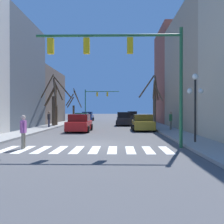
{
  "coord_description": "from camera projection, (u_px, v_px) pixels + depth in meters",
  "views": [
    {
      "loc": [
        1.65,
        -15.15,
        2.02
      ],
      "look_at": [
        0.5,
        31.47,
        1.64
      ],
      "focal_mm": 42.0,
      "sensor_mm": 36.0,
      "label": 1
    }
  ],
  "objects": [
    {
      "name": "ground_plane",
      "position": [
        90.0,
        145.0,
        15.2
      ],
      "size": [
        240.0,
        240.0,
        0.0
      ],
      "primitive_type": "plane",
      "color": "#4C4C4F"
    },
    {
      "name": "sidewalk_right",
      "position": [
        200.0,
        144.0,
        15.04
      ],
      "size": [
        2.28,
        90.0,
        0.15
      ],
      "color": "gray",
      "rests_on": "ground_plane"
    },
    {
      "name": "building_row_right",
      "position": [
        207.0,
        68.0,
        26.17
      ],
      "size": [
        6.0,
        33.8,
        13.52
      ],
      "color": "#BCB299",
      "rests_on": "ground_plane"
    },
    {
      "name": "crosswalk_stripes",
      "position": [
        86.0,
        150.0,
        13.22
      ],
      "size": [
        8.55,
        2.6,
        0.01
      ],
      "color": "white",
      "rests_on": "ground_plane"
    },
    {
      "name": "traffic_signal_near",
      "position": [
        126.0,
        58.0,
        13.94
      ],
      "size": [
        7.83,
        0.28,
        6.39
      ],
      "color": "#236038",
      "rests_on": "ground_plane"
    },
    {
      "name": "traffic_signal_far",
      "position": [
        95.0,
        98.0,
        52.23
      ],
      "size": [
        6.88,
        0.28,
        6.08
      ],
      "color": "#236038",
      "rests_on": "ground_plane"
    },
    {
      "name": "street_lamp_right_corner",
      "position": [
        195.0,
        93.0,
        15.24
      ],
      "size": [
        0.95,
        0.36,
        3.98
      ],
      "color": "black",
      "rests_on": "sidewalk_right"
    },
    {
      "name": "car_parked_right_far",
      "position": [
        143.0,
        123.0,
        25.77
      ],
      "size": [
        2.15,
        4.78,
        1.58
      ],
      "rotation": [
        0.0,
        0.0,
        1.57
      ],
      "color": "#A38423",
      "rests_on": "ground_plane"
    },
    {
      "name": "car_parked_right_mid",
      "position": [
        82.0,
        118.0,
        40.41
      ],
      "size": [
        2.2,
        4.41,
        1.55
      ],
      "rotation": [
        0.0,
        0.0,
        1.57
      ],
      "color": "#236B38",
      "rests_on": "ground_plane"
    },
    {
      "name": "car_at_intersection",
      "position": [
        132.0,
        117.0,
        46.93
      ],
      "size": [
        2.02,
        4.18,
        1.77
      ],
      "rotation": [
        0.0,
        0.0,
        1.57
      ],
      "color": "black",
      "rests_on": "ground_plane"
    },
    {
      "name": "car_parked_right_near",
      "position": [
        124.0,
        119.0,
        33.78
      ],
      "size": [
        2.04,
        4.16,
        1.74
      ],
      "rotation": [
        0.0,
        0.0,
        1.57
      ],
      "color": "black",
      "rests_on": "ground_plane"
    },
    {
      "name": "car_driving_toward_lane",
      "position": [
        80.0,
        123.0,
        24.43
      ],
      "size": [
        2.17,
        4.58,
        1.62
      ],
      "rotation": [
        0.0,
        0.0,
        -1.57
      ],
      "color": "red",
      "rests_on": "ground_plane"
    },
    {
      "name": "car_driving_away_lane",
      "position": [
        88.0,
        117.0,
        47.98
      ],
      "size": [
        2.15,
        4.19,
        1.67
      ],
      "rotation": [
        0.0,
        0.0,
        1.57
      ],
      "color": "navy",
      "rests_on": "ground_plane"
    },
    {
      "name": "pedestrian_crossing_street",
      "position": [
        23.0,
        129.0,
        13.56
      ],
      "size": [
        0.25,
        0.75,
        1.74
      ],
      "rotation": [
        0.0,
        0.0,
        1.64
      ],
      "color": "#7A705B",
      "rests_on": "ground_plane"
    },
    {
      "name": "pedestrian_on_left_sidewalk",
      "position": [
        49.0,
        118.0,
        28.6
      ],
      "size": [
        0.23,
        0.74,
        1.72
      ],
      "rotation": [
        0.0,
        0.0,
        4.72
      ],
      "color": "#282D47",
      "rests_on": "sidewalk_left"
    },
    {
      "name": "pedestrian_near_right_corner",
      "position": [
        171.0,
        119.0,
        24.98
      ],
      "size": [
        0.39,
        0.71,
        1.72
      ],
      "rotation": [
        0.0,
        0.0,
        1.14
      ],
      "color": "#7A705B",
      "rests_on": "sidewalk_right"
    },
    {
      "name": "street_tree_left_mid",
      "position": [
        55.0,
        106.0,
        32.39
      ],
      "size": [
        1.93,
        2.62,
        5.15
      ],
      "color": "brown",
      "rests_on": "sidewalk_left"
    },
    {
      "name": "street_tree_right_mid",
      "position": [
        74.0,
        107.0,
        46.93
      ],
      "size": [
        3.1,
        1.46,
        5.78
      ],
      "color": "#473828",
      "rests_on": "sidewalk_left"
    },
    {
      "name": "street_tree_left_near",
      "position": [
        55.0,
        102.0,
        31.12
      ],
      "size": [
        3.54,
        2.37,
        6.12
      ],
      "color": "#473828",
      "rests_on": "sidewalk_left"
    },
    {
      "name": "street_tree_left_far",
      "position": [
        154.0,
        100.0,
        32.79
      ],
      "size": [
        3.15,
        3.68,
        6.23
      ],
      "color": "brown",
      "rests_on": "sidewalk_right"
    }
  ]
}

